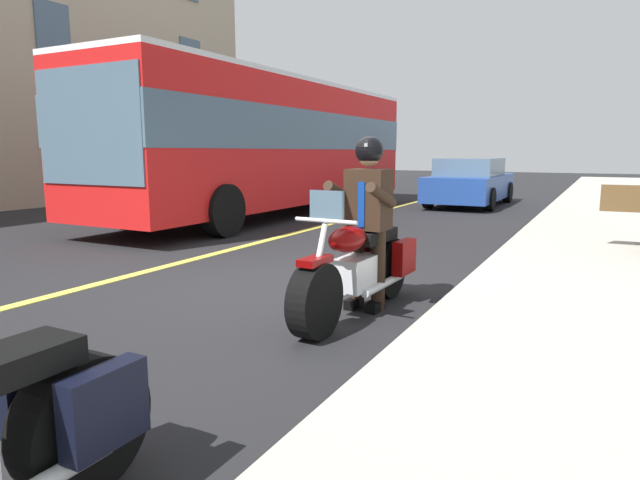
% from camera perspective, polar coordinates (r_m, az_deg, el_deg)
% --- Properties ---
extents(ground_plane, '(80.00, 80.00, 0.00)m').
position_cam_1_polar(ground_plane, '(6.40, -4.78, -5.11)').
color(ground_plane, black).
extents(lane_center_stripe, '(60.00, 0.16, 0.01)m').
position_cam_1_polar(lane_center_stripe, '(7.64, -17.53, -3.11)').
color(lane_center_stripe, '#E5DB4C').
rests_on(lane_center_stripe, ground_plane).
extents(motorcycle_main, '(2.22, 0.64, 1.26)m').
position_cam_1_polar(motorcycle_main, '(5.34, 4.13, -3.03)').
color(motorcycle_main, black).
rests_on(motorcycle_main, ground_plane).
extents(rider_main, '(0.63, 0.56, 1.74)m').
position_cam_1_polar(rider_main, '(5.42, 5.05, 3.40)').
color(rider_main, black).
rests_on(rider_main, ground_plane).
extents(bus_near, '(11.05, 2.70, 3.30)m').
position_cam_1_polar(bus_near, '(13.84, -5.00, 10.44)').
color(bus_near, red).
rests_on(bus_near, ground_plane).
extents(car_silver, '(4.60, 1.92, 1.40)m').
position_cam_1_polar(car_silver, '(16.82, 15.57, 5.89)').
color(car_silver, navy).
rests_on(car_silver, ground_plane).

